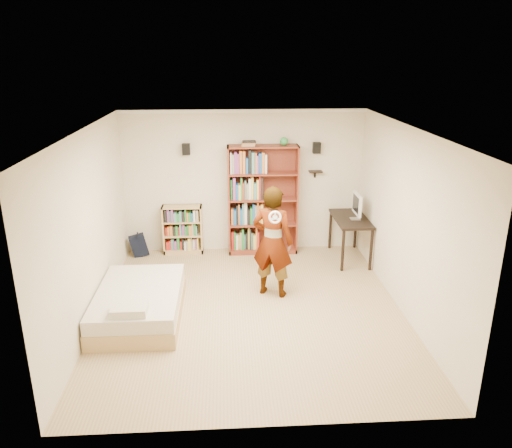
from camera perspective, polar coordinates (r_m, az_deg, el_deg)
The scene contains 14 objects.
ground at distance 7.62m, azimuth -0.58°, elevation -9.73°, with size 4.50×5.00×0.01m, color tan.
room_shell at distance 6.95m, azimuth -0.63°, elevation 3.11°, with size 4.52×5.02×2.71m.
crown_molding at distance 6.76m, azimuth -0.65°, elevation 10.54°, with size 4.50×5.00×0.06m.
speaker_left at distance 9.26m, azimuth -7.99°, elevation 8.45°, with size 0.14×0.12×0.20m, color black.
speaker_right at distance 9.38m, azimuth 6.95°, elevation 8.64°, with size 0.14×0.12×0.20m, color black.
wall_shelf at distance 9.48m, azimuth 6.83°, elevation 5.97°, with size 0.25×0.16×0.03m, color black.
tall_bookshelf at distance 9.39m, azimuth 0.78°, elevation 2.72°, with size 1.31×0.38×2.07m, color brown, non-canonical shape.
low_bookshelf at distance 9.62m, azimuth -8.37°, elevation -0.62°, with size 0.75×0.28×0.93m, color tan, non-canonical shape.
computer_desk at distance 9.42m, azimuth 10.65°, elevation -1.62°, with size 0.59×1.18×0.80m, color black, non-canonical shape.
imac at distance 9.15m, azimuth 11.34°, elevation 1.96°, with size 0.09×0.47×0.47m, color silver, non-canonical shape.
daybed at distance 7.50m, azimuth -13.22°, elevation -8.44°, with size 1.20×1.84×0.54m, color beige, non-canonical shape.
person at distance 7.73m, azimuth 1.90°, elevation -2.04°, with size 0.65×0.43×1.78m, color black.
wii_wheel at distance 7.25m, azimuth 2.19°, elevation 0.77°, with size 0.19×0.19×0.03m, color silver.
navy_bag at distance 9.69m, azimuth -13.24°, elevation -2.36°, with size 0.32×0.21×0.44m, color black, non-canonical shape.
Camera 1 is at (-0.34, -6.68, 3.66)m, focal length 35.00 mm.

